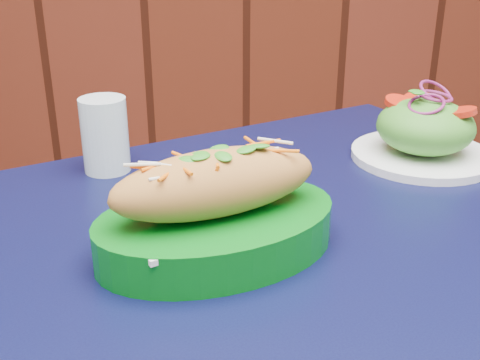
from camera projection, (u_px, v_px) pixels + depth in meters
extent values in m
cube|color=black|center=(334.00, 251.00, 0.68)|extent=(1.06, 1.06, 0.03)
cylinder|color=black|center=(349.00, 300.00, 1.24)|extent=(0.04, 0.04, 0.72)
cube|color=white|center=(216.00, 215.00, 0.63)|extent=(0.23, 0.19, 0.01)
ellipsoid|color=#C9833F|center=(216.00, 183.00, 0.62)|extent=(0.24, 0.15, 0.07)
cylinder|color=white|center=(422.00, 155.00, 0.90)|extent=(0.21, 0.21, 0.01)
ellipsoid|color=#4C992D|center=(425.00, 126.00, 0.88)|extent=(0.14, 0.14, 0.08)
cylinder|color=red|center=(462.00, 109.00, 0.84)|extent=(0.04, 0.04, 0.01)
cylinder|color=red|center=(399.00, 99.00, 0.89)|extent=(0.04, 0.04, 0.01)
cylinder|color=red|center=(417.00, 96.00, 0.91)|extent=(0.04, 0.04, 0.01)
torus|color=#7F1B5B|center=(429.00, 97.00, 0.86)|extent=(0.05, 0.05, 0.00)
torus|color=#7F1B5B|center=(429.00, 94.00, 0.86)|extent=(0.05, 0.05, 0.00)
torus|color=#7F1B5B|center=(430.00, 92.00, 0.86)|extent=(0.05, 0.05, 0.00)
cylinder|color=silver|center=(105.00, 135.00, 0.84)|extent=(0.07, 0.07, 0.11)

